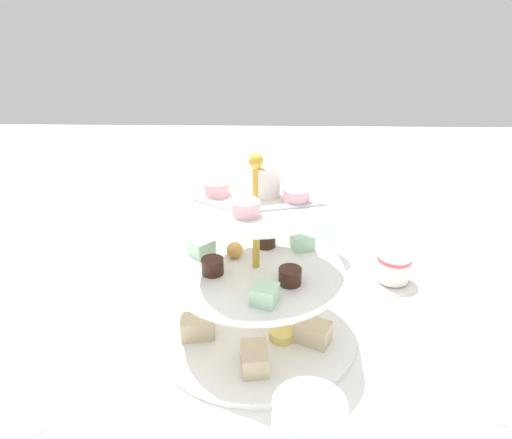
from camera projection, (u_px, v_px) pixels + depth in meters
ground_plane at (256, 331)px, 0.70m from camera, size 2.40×2.40×0.00m
tiered_serving_stand at (256, 283)px, 0.67m from camera, size 0.30×0.30×0.28m
water_glass_short_left at (323, 236)px, 0.89m from camera, size 0.06×0.06×0.08m
teacup_with_saucer at (393, 270)px, 0.81m from camera, size 0.09×0.09×0.05m
butter_knife_left at (30, 385)px, 0.60m from camera, size 0.10×0.15×0.00m
butter_knife_right at (480, 373)px, 0.62m from camera, size 0.03×0.17×0.00m
water_glass_mid_back at (197, 239)px, 0.87m from camera, size 0.06×0.06×0.09m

